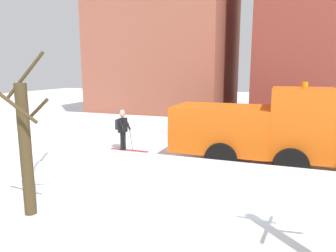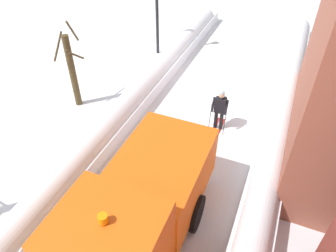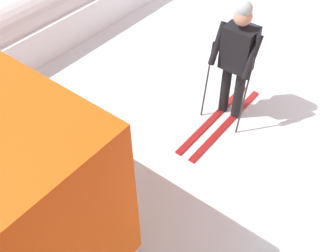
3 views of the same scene
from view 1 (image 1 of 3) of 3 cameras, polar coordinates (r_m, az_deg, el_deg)
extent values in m
plane|color=white|center=(11.51, 21.06, -8.03)|extent=(80.00, 80.00, 0.00)
cube|color=white|center=(14.28, 20.95, -2.89)|extent=(1.10, 36.00, 0.79)
cylinder|color=white|center=(14.20, 21.06, -1.34)|extent=(0.90, 34.20, 0.90)
cube|color=white|center=(8.62, 21.54, -12.05)|extent=(1.10, 36.00, 0.63)
cylinder|color=white|center=(8.51, 21.68, -10.08)|extent=(0.90, 34.20, 0.90)
cube|color=brown|center=(18.98, 28.35, 15.68)|extent=(6.71, 7.69, 11.31)
cube|color=orange|center=(11.49, 9.92, -0.31)|extent=(2.30, 3.40, 1.60)
cube|color=orange|center=(11.30, 23.57, 0.61)|extent=(2.20, 2.00, 2.30)
cube|color=black|center=(11.34, 28.60, 2.82)|extent=(1.85, 0.06, 1.01)
cylinder|color=orange|center=(11.18, 24.04, 7.03)|extent=(0.20, 0.20, 0.18)
cylinder|color=black|center=(12.65, 21.51, -3.85)|extent=(0.25, 1.10, 1.10)
cylinder|color=black|center=(10.42, 21.83, -6.81)|extent=(0.25, 1.10, 1.10)
cylinder|color=black|center=(12.75, 11.58, -3.22)|extent=(0.25, 1.10, 1.10)
cylinder|color=black|center=(10.55, 9.76, -6.01)|extent=(0.25, 1.10, 1.10)
cylinder|color=black|center=(13.73, -8.11, -2.74)|extent=(0.14, 0.14, 0.82)
cylinder|color=black|center=(13.54, -8.54, -2.94)|extent=(0.14, 0.14, 0.82)
cube|color=black|center=(13.49, -8.40, 0.14)|extent=(0.42, 0.26, 0.62)
cube|color=#262D38|center=(13.59, -9.19, 0.32)|extent=(0.32, 0.16, 0.44)
sphere|color=tan|center=(13.42, -8.46, 2.12)|extent=(0.24, 0.24, 0.24)
sphere|color=silver|center=(13.40, -8.47, 2.54)|extent=(0.22, 0.22, 0.22)
cylinder|color=black|center=(13.67, -7.53, 0.42)|extent=(0.09, 0.33, 0.56)
cylinder|color=black|center=(13.21, -8.56, 0.06)|extent=(0.09, 0.33, 0.56)
cube|color=maroon|center=(13.71, -7.14, -4.44)|extent=(0.09, 1.80, 0.03)
cube|color=maroon|center=(13.52, -7.56, -4.66)|extent=(0.09, 1.80, 0.03)
cylinder|color=#262628|center=(13.75, -6.95, -1.88)|extent=(0.02, 0.19, 1.19)
cylinder|color=#262628|center=(13.23, -8.11, -2.39)|extent=(0.02, 0.19, 1.19)
cylinder|color=black|center=(16.47, -4.85, 3.98)|extent=(0.12, 0.12, 3.36)
cube|color=black|center=(16.32, -4.51, 11.41)|extent=(0.28, 0.24, 0.90)
sphere|color=red|center=(16.28, -4.10, 12.41)|extent=(0.18, 0.18, 0.18)
sphere|color=gold|center=(16.27, -4.08, 11.42)|extent=(0.18, 0.18, 0.18)
sphere|color=green|center=(16.26, -4.07, 10.44)|extent=(0.18, 0.18, 0.18)
cylinder|color=#46371F|center=(8.08, -24.88, -4.18)|extent=(0.28, 0.28, 3.20)
cylinder|color=#46371F|center=(8.17, -25.05, 8.41)|extent=(0.44, 0.94, 1.19)
cylinder|color=#46371F|center=(7.57, -26.70, 3.55)|extent=(0.33, 1.04, 0.86)
cylinder|color=#46371F|center=(8.13, -23.65, 2.12)|extent=(0.13, 0.97, 0.79)
camera|label=2|loc=(14.83, 36.94, 26.69)|focal=33.76mm
camera|label=3|loc=(13.82, 10.52, 12.38)|focal=42.02mm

